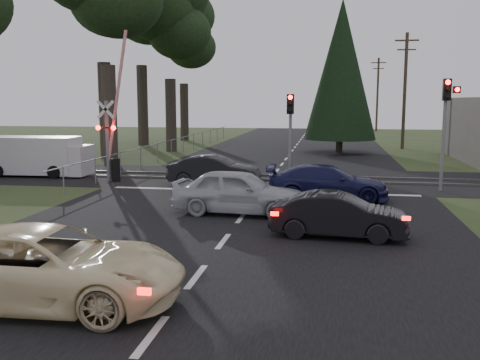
% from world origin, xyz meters
% --- Properties ---
extents(ground, '(120.00, 120.00, 0.00)m').
position_xyz_m(ground, '(0.00, 0.00, 0.00)').
color(ground, '#323E1C').
rests_on(ground, ground).
extents(road, '(14.00, 100.00, 0.01)m').
position_xyz_m(road, '(0.00, 10.00, 0.01)').
color(road, black).
rests_on(road, ground).
extents(rail_corridor, '(120.00, 8.00, 0.01)m').
position_xyz_m(rail_corridor, '(0.00, 12.00, 0.01)').
color(rail_corridor, black).
rests_on(rail_corridor, ground).
extents(stop_line, '(13.00, 0.35, 0.00)m').
position_xyz_m(stop_line, '(0.00, 8.20, 0.01)').
color(stop_line, silver).
rests_on(stop_line, ground).
extents(rail_near, '(120.00, 0.12, 0.10)m').
position_xyz_m(rail_near, '(0.00, 11.20, 0.05)').
color(rail_near, '#59544C').
rests_on(rail_near, ground).
extents(rail_far, '(120.00, 0.12, 0.10)m').
position_xyz_m(rail_far, '(0.00, 12.80, 0.05)').
color(rail_far, '#59544C').
rests_on(rail_far, ground).
extents(crossing_signal, '(1.62, 0.38, 6.96)m').
position_xyz_m(crossing_signal, '(-7.27, 9.79, 2.06)').
color(crossing_signal, slate).
rests_on(crossing_signal, ground).
extents(traffic_signal_right, '(0.68, 0.48, 4.70)m').
position_xyz_m(traffic_signal_right, '(7.55, 9.47, 3.31)').
color(traffic_signal_right, slate).
rests_on(traffic_signal_right, ground).
extents(traffic_signal_center, '(0.32, 0.48, 4.10)m').
position_xyz_m(traffic_signal_center, '(1.00, 10.68, 2.81)').
color(traffic_signal_center, slate).
rests_on(traffic_signal_center, ground).
extents(utility_pole_mid, '(1.80, 0.26, 9.00)m').
position_xyz_m(utility_pole_mid, '(8.50, 30.00, 4.73)').
color(utility_pole_mid, '#4C3D2D').
rests_on(utility_pole_mid, ground).
extents(utility_pole_far, '(1.80, 0.26, 9.00)m').
position_xyz_m(utility_pole_far, '(8.50, 55.00, 4.73)').
color(utility_pole_far, '#4C3D2D').
rests_on(utility_pole_far, ground).
extents(euc_tree_c, '(6.00, 6.00, 13.20)m').
position_xyz_m(euc_tree_c, '(-9.00, 25.00, 9.51)').
color(euc_tree_c, '#473D33').
rests_on(euc_tree_c, ground).
extents(euc_tree_d, '(7.50, 7.50, 16.50)m').
position_xyz_m(euc_tree_d, '(-13.00, 30.00, 11.91)').
color(euc_tree_d, '#473D33').
rests_on(euc_tree_d, ground).
extents(euc_tree_e, '(6.00, 6.00, 13.20)m').
position_xyz_m(euc_tree_e, '(-11.00, 36.00, 9.51)').
color(euc_tree_e, '#473D33').
rests_on(euc_tree_e, ground).
extents(conifer_tree, '(5.20, 5.20, 11.00)m').
position_xyz_m(conifer_tree, '(3.50, 26.00, 5.99)').
color(conifer_tree, '#473D33').
rests_on(conifer_tree, ground).
extents(fence_left, '(0.10, 36.00, 1.20)m').
position_xyz_m(fence_left, '(-7.80, 22.50, 0.00)').
color(fence_left, slate).
rests_on(fence_left, ground).
extents(cream_coupe, '(5.36, 2.68, 1.46)m').
position_xyz_m(cream_coupe, '(-2.41, -4.95, 0.73)').
color(cream_coupe, '#F6E4B1').
rests_on(cream_coupe, ground).
extents(dark_hatchback, '(3.88, 1.63, 1.25)m').
position_xyz_m(dark_hatchback, '(3.10, 1.00, 0.62)').
color(dark_hatchback, black).
rests_on(dark_hatchback, ground).
extents(silver_car, '(4.60, 2.17, 1.52)m').
position_xyz_m(silver_car, '(-0.20, 3.63, 0.76)').
color(silver_car, '#B0B1B8').
rests_on(silver_car, ground).
extents(blue_sedan, '(4.73, 2.09, 1.35)m').
position_xyz_m(blue_sedan, '(2.74, 6.71, 0.68)').
color(blue_sedan, '#161844').
rests_on(blue_sedan, ground).
extents(dark_car_far, '(4.18, 1.65, 1.35)m').
position_xyz_m(dark_car_far, '(-2.29, 9.42, 0.68)').
color(dark_car_far, black).
rests_on(dark_car_far, ground).
extents(white_van, '(5.16, 2.14, 1.99)m').
position_xyz_m(white_van, '(-11.65, 11.07, 1.01)').
color(white_van, silver).
rests_on(white_van, ground).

